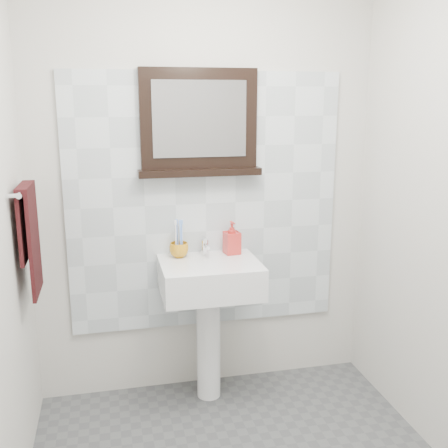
# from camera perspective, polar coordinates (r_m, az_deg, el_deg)

# --- Properties ---
(back_wall) EXTENTS (2.00, 0.01, 2.50)m
(back_wall) POSITION_cam_1_polar(r_m,az_deg,el_deg) (3.07, -2.06, 4.15)
(back_wall) COLOR beige
(back_wall) RESTS_ON ground
(front_wall) EXTENTS (2.00, 0.01, 2.50)m
(front_wall) POSITION_cam_1_polar(r_m,az_deg,el_deg) (1.08, 21.16, -14.76)
(front_wall) COLOR beige
(front_wall) RESTS_ON ground
(splashback) EXTENTS (1.60, 0.02, 1.50)m
(splashback) POSITION_cam_1_polar(r_m,az_deg,el_deg) (3.07, -2.01, 2.27)
(splashback) COLOR silver
(splashback) RESTS_ON back_wall
(pedestal_sink) EXTENTS (0.55, 0.44, 0.96)m
(pedestal_sink) POSITION_cam_1_polar(r_m,az_deg,el_deg) (3.00, -1.58, -7.44)
(pedestal_sink) COLOR white
(pedestal_sink) RESTS_ON ground
(toothbrush_cup) EXTENTS (0.14, 0.14, 0.09)m
(toothbrush_cup) POSITION_cam_1_polar(r_m,az_deg,el_deg) (3.02, -4.92, -2.82)
(toothbrush_cup) COLOR orange
(toothbrush_cup) RESTS_ON pedestal_sink
(toothbrushes) EXTENTS (0.05, 0.04, 0.21)m
(toothbrushes) POSITION_cam_1_polar(r_m,az_deg,el_deg) (3.00, -4.90, -1.35)
(toothbrushes) COLOR white
(toothbrushes) RESTS_ON toothbrush_cup
(soap_dispenser) EXTENTS (0.10, 0.10, 0.19)m
(soap_dispenser) POSITION_cam_1_polar(r_m,az_deg,el_deg) (3.06, 0.87, -1.50)
(soap_dispenser) COLOR red
(soap_dispenser) RESTS_ON pedestal_sink
(framed_mirror) EXTENTS (0.70, 0.11, 0.59)m
(framed_mirror) POSITION_cam_1_polar(r_m,az_deg,el_deg) (2.99, -2.73, 10.70)
(framed_mirror) COLOR black
(framed_mirror) RESTS_ON back_wall
(towel_bar) EXTENTS (0.07, 0.40, 0.03)m
(towel_bar) POSITION_cam_1_polar(r_m,az_deg,el_deg) (2.69, -20.93, 3.60)
(towel_bar) COLOR silver
(towel_bar) RESTS_ON left_wall
(hand_towel) EXTENTS (0.06, 0.30, 0.55)m
(hand_towel) POSITION_cam_1_polar(r_m,az_deg,el_deg) (2.72, -20.42, -0.75)
(hand_towel) COLOR black
(hand_towel) RESTS_ON towel_bar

